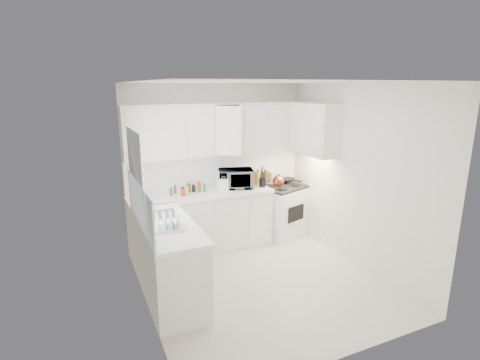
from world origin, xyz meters
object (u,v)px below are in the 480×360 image
microwave (236,177)px  utensil_crock (263,176)px  tea_kettle (278,180)px  rice_cooker (224,183)px  dish_rack (167,221)px  stove (282,204)px

microwave → utensil_crock: bearing=1.2°
tea_kettle → rice_cooker: size_ratio=1.09×
rice_cooker → tea_kettle: bearing=3.3°
utensil_crock → dish_rack: 2.22m
microwave → rice_cooker: size_ratio=2.43×
rice_cooker → dish_rack: rice_cooker is taller
stove → rice_cooker: size_ratio=5.08×
tea_kettle → rice_cooker: (-0.90, 0.17, 0.01)m
tea_kettle → utensil_crock: utensil_crock is taller
microwave → dish_rack: microwave is taller
stove → utensil_crock: utensil_crock is taller
microwave → utensil_crock: microwave is taller
tea_kettle → dish_rack: size_ratio=0.65×
microwave → dish_rack: 1.96m
stove → tea_kettle: tea_kettle is taller
utensil_crock → stove: bearing=10.2°
stove → rice_cooker: (-1.08, 0.01, 0.49)m
microwave → rice_cooker: 0.24m
rice_cooker → utensil_crock: (0.65, -0.09, 0.06)m
dish_rack → rice_cooker: bearing=53.9°
tea_kettle → utensil_crock: bearing=142.0°
rice_cooker → utensil_crock: bearing=6.3°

